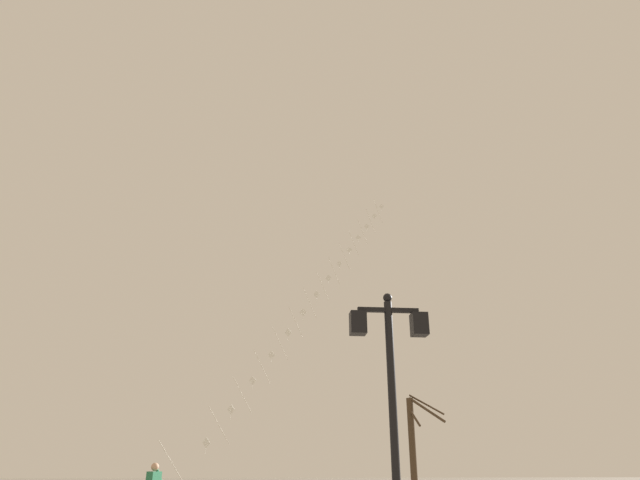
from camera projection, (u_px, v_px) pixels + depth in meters
The scene contains 3 objects.
twin_lantern_lamp_post at pixel (391, 370), 9.41m from camera, with size 1.38×0.28×4.49m.
kite_train at pixel (315, 297), 27.47m from camera, with size 10.85×14.69×18.33m.
bare_tree at pixel (414, 453), 18.09m from camera, with size 1.18×1.08×3.90m.
Camera 1 is at (0.81, -2.12, 1.58)m, focal length 30.86 mm.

